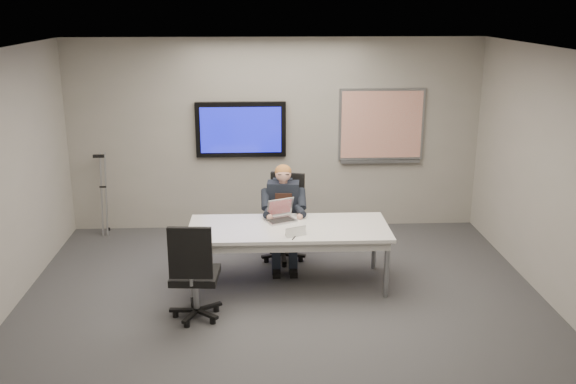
{
  "coord_description": "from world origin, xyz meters",
  "views": [
    {
      "loc": [
        -0.27,
        -6.19,
        3.27
      ],
      "look_at": [
        0.08,
        0.99,
        1.13
      ],
      "focal_mm": 40.0,
      "sensor_mm": 36.0,
      "label": 1
    }
  ],
  "objects_px": {
    "office_chair_far": "(284,233)",
    "office_chair_near": "(195,290)",
    "seated_person": "(284,227)",
    "laptop": "(280,215)",
    "conference_table": "(289,233)"
  },
  "relations": [
    {
      "from": "office_chair_far",
      "to": "laptop",
      "type": "bearing_deg",
      "value": -80.26
    },
    {
      "from": "office_chair_far",
      "to": "office_chair_near",
      "type": "distance_m",
      "value": 1.94
    },
    {
      "from": "conference_table",
      "to": "office_chair_near",
      "type": "distance_m",
      "value": 1.38
    },
    {
      "from": "laptop",
      "to": "seated_person",
      "type": "bearing_deg",
      "value": 54.18
    },
    {
      "from": "office_chair_far",
      "to": "seated_person",
      "type": "distance_m",
      "value": 0.31
    },
    {
      "from": "conference_table",
      "to": "seated_person",
      "type": "xyz_separation_m",
      "value": [
        -0.03,
        0.54,
        -0.12
      ]
    },
    {
      "from": "conference_table",
      "to": "office_chair_near",
      "type": "xyz_separation_m",
      "value": [
        -1.04,
        -0.86,
        -0.3
      ]
    },
    {
      "from": "seated_person",
      "to": "laptop",
      "type": "xyz_separation_m",
      "value": [
        -0.05,
        -0.28,
        0.26
      ]
    },
    {
      "from": "office_chair_far",
      "to": "office_chair_near",
      "type": "xyz_separation_m",
      "value": [
        -1.02,
        -1.66,
        -0.0
      ]
    },
    {
      "from": "laptop",
      "to": "conference_table",
      "type": "bearing_deg",
      "value": -96.42
    },
    {
      "from": "conference_table",
      "to": "laptop",
      "type": "height_order",
      "value": "laptop"
    },
    {
      "from": "conference_table",
      "to": "seated_person",
      "type": "bearing_deg",
      "value": 94.01
    },
    {
      "from": "office_chair_near",
      "to": "laptop",
      "type": "height_order",
      "value": "office_chair_near"
    },
    {
      "from": "conference_table",
      "to": "laptop",
      "type": "xyz_separation_m",
      "value": [
        -0.09,
        0.26,
        0.14
      ]
    },
    {
      "from": "office_chair_near",
      "to": "seated_person",
      "type": "bearing_deg",
      "value": -121.24
    }
  ]
}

